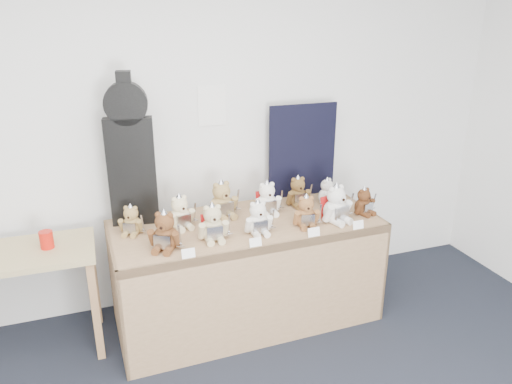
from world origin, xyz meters
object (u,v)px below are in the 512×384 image
object	(u,v)px
teddy_back_centre_left	(222,201)
teddy_back_end	(327,192)
teddy_back_left	(180,213)
teddy_back_right	(298,193)
teddy_front_left	(213,224)
teddy_front_right	(306,213)
guitar_case	(130,152)
side_table	(23,269)
display_table	(250,248)
teddy_front_end	(364,202)
teddy_front_far_left	(165,232)
teddy_back_centre_right	(267,199)
teddy_front_centre	(258,219)
teddy_front_far_right	(336,205)
teddy_back_far_left	(131,221)
red_cup	(47,240)

from	to	relation	value
teddy_back_centre_left	teddy_back_end	distance (m)	0.84
teddy_back_left	teddy_back_right	distance (m)	0.93
teddy_front_left	teddy_front_right	distance (m)	0.66
guitar_case	teddy_back_end	distance (m)	1.50
side_table	teddy_back_end	size ratio (longest dim) A/B	4.09
display_table	teddy_back_end	size ratio (longest dim) A/B	8.47
guitar_case	teddy_back_left	size ratio (longest dim) A/B	3.96
teddy_back_left	teddy_back_right	size ratio (longest dim) A/B	1.03
teddy_front_end	teddy_back_right	distance (m)	0.50
teddy_back_right	teddy_back_end	bearing A→B (deg)	-8.30
teddy_front_right	teddy_front_end	bearing A→B (deg)	15.74
teddy_front_far_left	teddy_back_centre_right	distance (m)	0.87
teddy_back_right	teddy_front_centre	bearing A→B (deg)	-140.21
teddy_front_far_left	teddy_front_end	world-z (taller)	teddy_front_far_left
teddy_front_right	teddy_back_centre_right	world-z (taller)	teddy_back_centre_right
display_table	teddy_front_end	distance (m)	0.90
side_table	guitar_case	distance (m)	1.02
teddy_front_far_right	teddy_front_end	xyz separation A→B (m)	(0.26, 0.05, -0.03)
side_table	teddy_back_far_left	size ratio (longest dim) A/B	4.05
teddy_front_centre	teddy_back_end	xyz separation A→B (m)	(0.69, 0.33, -0.01)
red_cup	teddy_back_centre_left	size ratio (longest dim) A/B	0.38
display_table	teddy_front_far_right	distance (m)	0.68
display_table	guitar_case	world-z (taller)	guitar_case
teddy_front_end	teddy_back_centre_right	distance (m)	0.71
teddy_back_left	guitar_case	bearing A→B (deg)	132.21
display_table	teddy_back_right	xyz separation A→B (m)	(0.47, 0.25, 0.27)
teddy_back_right	teddy_back_end	distance (m)	0.23
display_table	teddy_back_centre_right	world-z (taller)	teddy_back_centre_right
side_table	guitar_case	world-z (taller)	guitar_case
teddy_front_centre	side_table	bearing A→B (deg)	169.98
teddy_front_far_left	teddy_back_right	xyz separation A→B (m)	(1.08, 0.39, -0.01)
guitar_case	teddy_front_centre	distance (m)	0.97
teddy_front_end	teddy_back_end	world-z (taller)	teddy_front_end
teddy_front_far_left	teddy_front_far_right	xyz separation A→B (m)	(1.21, 0.02, 0.01)
teddy_front_end	red_cup	bearing A→B (deg)	156.38
teddy_front_far_right	side_table	bearing A→B (deg)	156.94
teddy_front_left	teddy_back_end	world-z (taller)	teddy_front_left
teddy_front_far_right	teddy_back_left	bearing A→B (deg)	151.14
display_table	teddy_back_far_left	world-z (taller)	teddy_back_far_left
red_cup	teddy_back_end	world-z (taller)	teddy_back_end
side_table	teddy_front_end	bearing A→B (deg)	-5.13
guitar_case	teddy_front_far_left	xyz separation A→B (m)	(0.12, -0.48, -0.40)
guitar_case	teddy_front_centre	size ratio (longest dim) A/B	4.02
teddy_back_left	teddy_back_centre_left	distance (m)	0.33
teddy_back_centre_left	teddy_front_end	bearing A→B (deg)	-29.13
side_table	teddy_back_left	world-z (taller)	teddy_back_left
side_table	teddy_front_right	distance (m)	1.90
guitar_case	teddy_front_far_right	bearing A→B (deg)	-9.73
teddy_front_end	teddy_back_centre_left	xyz separation A→B (m)	(-0.99, 0.30, 0.03)
teddy_front_far_left	teddy_back_end	xyz separation A→B (m)	(1.31, 0.36, -0.02)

